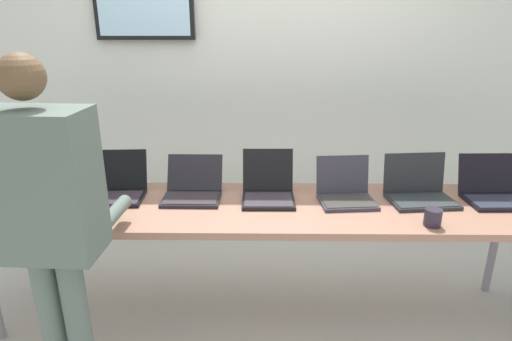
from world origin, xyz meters
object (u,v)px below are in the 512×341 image
equipment_box (27,170)px  coffee_mug (433,217)px  person (46,210)px  laptop_station_0 (113,187)px  laptop_station_4 (419,190)px  workbench (264,212)px  laptop_station_2 (268,188)px  laptop_station_5 (494,191)px  laptop_station_1 (193,189)px  laptop_station_3 (345,191)px

equipment_box → coffee_mug: size_ratio=4.80×
person → laptop_station_0: bearing=89.0°
laptop_station_0 → laptop_station_4: (1.82, -0.03, 0.00)m
workbench → person: (-0.92, -0.62, 0.29)m
equipment_box → laptop_station_4: bearing=1.8°
laptop_station_0 → coffee_mug: (1.77, -0.37, -0.01)m
workbench → laptop_station_0: (-0.91, 0.12, 0.11)m
laptop_station_2 → laptop_station_5: size_ratio=0.94×
laptop_station_1 → laptop_station_5: laptop_station_5 is taller
laptop_station_0 → equipment_box: bearing=-168.0°
workbench → laptop_station_2: bearing=75.9°
laptop_station_4 → person: person is taller
laptop_station_3 → equipment_box: bearing=-178.4°
laptop_station_2 → laptop_station_5: (1.33, -0.01, -0.00)m
laptop_station_1 → laptop_station_3: laptop_station_3 is taller
laptop_station_0 → laptop_station_4: bearing=-0.8°
laptop_station_4 → coffee_mug: laptop_station_4 is taller
laptop_station_1 → equipment_box: bearing=-174.3°
laptop_station_0 → laptop_station_2: size_ratio=1.19×
laptop_station_0 → laptop_station_2: laptop_station_2 is taller
laptop_station_4 → person: 1.97m
laptop_station_4 → laptop_station_1: bearing=179.0°
laptop_station_0 → laptop_station_1: 0.48m
person → workbench: bearing=34.0°
laptop_station_5 → coffee_mug: 0.59m
laptop_station_3 → laptop_station_4: 0.43m
workbench → laptop_station_4: bearing=5.7°
equipment_box → laptop_station_0: size_ratio=1.11×
laptop_station_4 → coffee_mug: 0.34m
laptop_station_1 → coffee_mug: 1.34m
person → coffee_mug: size_ratio=17.77×
equipment_box → laptop_station_4: 2.27m
laptop_station_2 → coffee_mug: size_ratio=3.66×
person → coffee_mug: bearing=11.7°
laptop_station_3 → laptop_station_5: size_ratio=0.95×
laptop_station_2 → laptop_station_3: 0.45m
workbench → laptop_station_4: size_ratio=8.17×
person → equipment_box: bearing=123.8°
laptop_station_4 → laptop_station_5: 0.44m
workbench → laptop_station_1: bearing=165.0°
laptop_station_0 → laptop_station_3: size_ratio=1.18×
equipment_box → laptop_station_2: size_ratio=1.31×
equipment_box → laptop_station_3: size_ratio=1.30×
laptop_station_1 → laptop_station_4: laptop_station_4 is taller
laptop_station_1 → laptop_station_4: size_ratio=0.85×
person → laptop_station_4: bearing=21.2°
equipment_box → laptop_station_1: equipment_box is taller
laptop_station_1 → laptop_station_2: 0.45m
laptop_station_1 → laptop_station_4: 1.34m
laptop_station_5 → person: 2.39m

